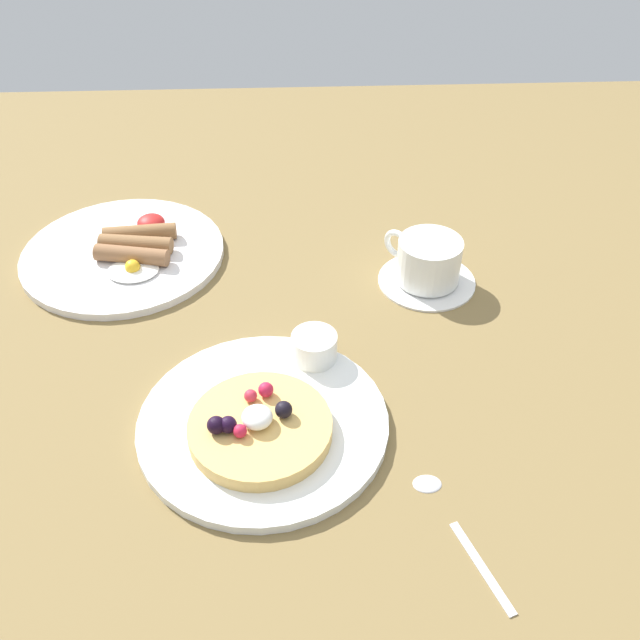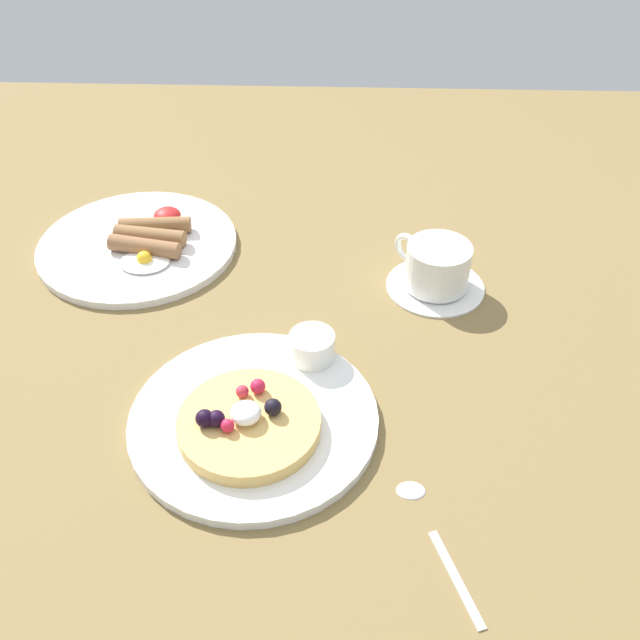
{
  "view_description": "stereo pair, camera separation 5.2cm",
  "coord_description": "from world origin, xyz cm",
  "px_view_note": "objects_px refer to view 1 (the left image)",
  "views": [
    {
      "loc": [
        -2.05,
        -64.66,
        57.43
      ],
      "look_at": [
        0.79,
        -1.44,
        4.0
      ],
      "focal_mm": 40.48,
      "sensor_mm": 36.0,
      "label": 1
    },
    {
      "loc": [
        3.12,
        -64.68,
        57.43
      ],
      "look_at": [
        0.79,
        -1.44,
        4.0
      ],
      "focal_mm": 40.48,
      "sensor_mm": 36.0,
      "label": 2
    }
  ],
  "objects_px": {
    "pancake_plate": "(263,423)",
    "syrup_ramekin": "(313,347)",
    "coffee_saucer": "(427,280)",
    "teaspoon": "(447,512)",
    "breakfast_plate": "(123,254)",
    "coffee_cup": "(428,259)"
  },
  "relations": [
    {
      "from": "breakfast_plate",
      "to": "coffee_saucer",
      "type": "relative_size",
      "value": 2.15
    },
    {
      "from": "teaspoon",
      "to": "breakfast_plate",
      "type": "bearing_deg",
      "value": 130.51
    },
    {
      "from": "syrup_ramekin",
      "to": "coffee_saucer",
      "type": "xyz_separation_m",
      "value": [
        0.16,
        0.15,
        -0.02
      ]
    },
    {
      "from": "syrup_ramekin",
      "to": "breakfast_plate",
      "type": "bearing_deg",
      "value": 138.27
    },
    {
      "from": "breakfast_plate",
      "to": "pancake_plate",
      "type": "bearing_deg",
      "value": -58.18
    },
    {
      "from": "syrup_ramekin",
      "to": "teaspoon",
      "type": "distance_m",
      "value": 0.24
    },
    {
      "from": "syrup_ramekin",
      "to": "coffee_saucer",
      "type": "distance_m",
      "value": 0.22
    },
    {
      "from": "pancake_plate",
      "to": "breakfast_plate",
      "type": "relative_size",
      "value": 0.96
    },
    {
      "from": "coffee_cup",
      "to": "teaspoon",
      "type": "xyz_separation_m",
      "value": [
        -0.04,
        -0.36,
        -0.03
      ]
    },
    {
      "from": "syrup_ramekin",
      "to": "teaspoon",
      "type": "xyz_separation_m",
      "value": [
        0.12,
        -0.21,
        -0.03
      ]
    },
    {
      "from": "pancake_plate",
      "to": "breakfast_plate",
      "type": "distance_m",
      "value": 0.37
    },
    {
      "from": "syrup_ramekin",
      "to": "coffee_saucer",
      "type": "relative_size",
      "value": 0.41
    },
    {
      "from": "pancake_plate",
      "to": "coffee_saucer",
      "type": "bearing_deg",
      "value": 48.97
    },
    {
      "from": "pancake_plate",
      "to": "syrup_ramekin",
      "type": "bearing_deg",
      "value": 58.91
    },
    {
      "from": "pancake_plate",
      "to": "syrup_ramekin",
      "type": "relative_size",
      "value": 5.05
    },
    {
      "from": "syrup_ramekin",
      "to": "coffee_saucer",
      "type": "height_order",
      "value": "syrup_ramekin"
    },
    {
      "from": "coffee_saucer",
      "to": "coffee_cup",
      "type": "bearing_deg",
      "value": 136.27
    },
    {
      "from": "syrup_ramekin",
      "to": "coffee_cup",
      "type": "height_order",
      "value": "coffee_cup"
    },
    {
      "from": "breakfast_plate",
      "to": "teaspoon",
      "type": "distance_m",
      "value": 0.57
    },
    {
      "from": "pancake_plate",
      "to": "breakfast_plate",
      "type": "xyz_separation_m",
      "value": [
        -0.2,
        0.32,
        -0.0
      ]
    },
    {
      "from": "pancake_plate",
      "to": "syrup_ramekin",
      "type": "height_order",
      "value": "syrup_ramekin"
    },
    {
      "from": "coffee_cup",
      "to": "pancake_plate",
      "type": "bearing_deg",
      "value": -130.75
    }
  ]
}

